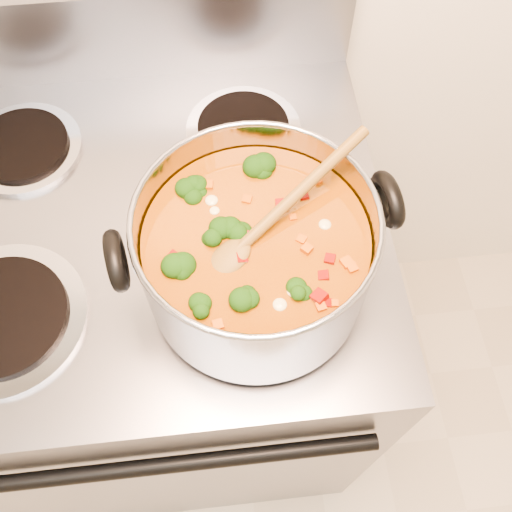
{
  "coord_description": "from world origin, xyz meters",
  "views": [
    {
      "loc": [
        0.18,
        0.67,
        1.65
      ],
      "look_at": [
        0.22,
        1.02,
        1.01
      ],
      "focal_mm": 40.0,
      "sensor_mm": 36.0,
      "label": 1
    }
  ],
  "objects": [
    {
      "name": "electric_range",
      "position": [
        0.04,
        1.16,
        0.47
      ],
      "size": [
        0.76,
        0.69,
        1.08
      ],
      "color": "gray",
      "rests_on": "ground"
    },
    {
      "name": "cooktop_crumbs",
      "position": [
        0.27,
        0.91,
        0.92
      ],
      "size": [
        0.21,
        0.19,
        0.01
      ],
      "color": "black",
      "rests_on": "electric_range"
    },
    {
      "name": "wooden_spoon",
      "position": [
        0.23,
        1.03,
        1.07
      ],
      "size": [
        0.23,
        0.18,
        0.08
      ],
      "rotation": [
        0.0,
        0.0,
        0.62
      ],
      "color": "brown",
      "rests_on": "stockpot"
    },
    {
      "name": "stockpot",
      "position": [
        0.22,
        1.02,
        1.01
      ],
      "size": [
        0.36,
        0.3,
        0.18
      ],
      "rotation": [
        0.0,
        0.0,
        0.15
      ],
      "color": "#A3A3AB",
      "rests_on": "electric_range"
    }
  ]
}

